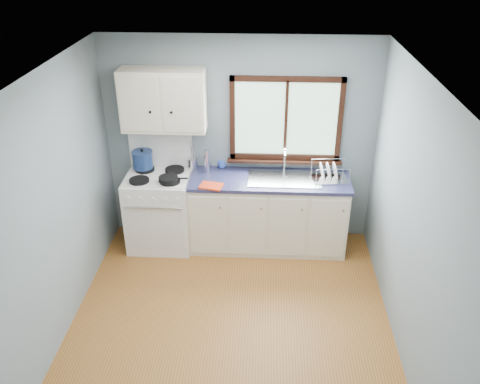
{
  "coord_description": "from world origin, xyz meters",
  "views": [
    {
      "loc": [
        0.3,
        -3.8,
        3.57
      ],
      "look_at": [
        0.05,
        0.9,
        1.05
      ],
      "focal_mm": 38.0,
      "sensor_mm": 36.0,
      "label": 1
    }
  ],
  "objects_px": {
    "sink": "(284,184)",
    "skillet": "(168,179)",
    "stockpot": "(143,159)",
    "thermos": "(207,161)",
    "dish_rack": "(329,175)",
    "utensil_crock": "(193,164)",
    "gas_range": "(160,208)",
    "base_cabinets": "(268,216)"
  },
  "relations": [
    {
      "from": "sink",
      "to": "dish_rack",
      "type": "relative_size",
      "value": 1.93
    },
    {
      "from": "stockpot",
      "to": "thermos",
      "type": "bearing_deg",
      "value": 0.37
    },
    {
      "from": "base_cabinets",
      "to": "utensil_crock",
      "type": "relative_size",
      "value": 5.03
    },
    {
      "from": "base_cabinets",
      "to": "stockpot",
      "type": "bearing_deg",
      "value": 174.87
    },
    {
      "from": "utensil_crock",
      "to": "dish_rack",
      "type": "relative_size",
      "value": 0.84
    },
    {
      "from": "sink",
      "to": "skillet",
      "type": "distance_m",
      "value": 1.34
    },
    {
      "from": "base_cabinets",
      "to": "sink",
      "type": "relative_size",
      "value": 2.2
    },
    {
      "from": "gas_range",
      "to": "skillet",
      "type": "relative_size",
      "value": 3.97
    },
    {
      "from": "base_cabinets",
      "to": "dish_rack",
      "type": "distance_m",
      "value": 0.9
    },
    {
      "from": "thermos",
      "to": "utensil_crock",
      "type": "bearing_deg",
      "value": 160.86
    },
    {
      "from": "thermos",
      "to": "stockpot",
      "type": "bearing_deg",
      "value": -179.63
    },
    {
      "from": "thermos",
      "to": "base_cabinets",
      "type": "bearing_deg",
      "value": -10.7
    },
    {
      "from": "thermos",
      "to": "dish_rack",
      "type": "xyz_separation_m",
      "value": [
        1.44,
        -0.12,
        -0.08
      ]
    },
    {
      "from": "gas_range",
      "to": "thermos",
      "type": "height_order",
      "value": "gas_range"
    },
    {
      "from": "sink",
      "to": "stockpot",
      "type": "xyz_separation_m",
      "value": [
        -1.68,
        0.14,
        0.21
      ]
    },
    {
      "from": "base_cabinets",
      "to": "utensil_crock",
      "type": "distance_m",
      "value": 1.11
    },
    {
      "from": "skillet",
      "to": "stockpot",
      "type": "relative_size",
      "value": 1.23
    },
    {
      "from": "skillet",
      "to": "dish_rack",
      "type": "relative_size",
      "value": 0.79
    },
    {
      "from": "skillet",
      "to": "stockpot",
      "type": "distance_m",
      "value": 0.49
    },
    {
      "from": "dish_rack",
      "to": "skillet",
      "type": "bearing_deg",
      "value": 179.83
    },
    {
      "from": "sink",
      "to": "skillet",
      "type": "bearing_deg",
      "value": -171.92
    },
    {
      "from": "skillet",
      "to": "thermos",
      "type": "height_order",
      "value": "thermos"
    },
    {
      "from": "base_cabinets",
      "to": "utensil_crock",
      "type": "height_order",
      "value": "utensil_crock"
    },
    {
      "from": "utensil_crock",
      "to": "dish_rack",
      "type": "height_order",
      "value": "utensil_crock"
    },
    {
      "from": "thermos",
      "to": "gas_range",
      "type": "bearing_deg",
      "value": -164.31
    },
    {
      "from": "sink",
      "to": "thermos",
      "type": "relative_size",
      "value": 3.01
    },
    {
      "from": "thermos",
      "to": "dish_rack",
      "type": "relative_size",
      "value": 0.64
    },
    {
      "from": "skillet",
      "to": "thermos",
      "type": "xyz_separation_m",
      "value": [
        0.4,
        0.33,
        0.08
      ]
    },
    {
      "from": "sink",
      "to": "stockpot",
      "type": "height_order",
      "value": "sink"
    },
    {
      "from": "base_cabinets",
      "to": "stockpot",
      "type": "height_order",
      "value": "stockpot"
    },
    {
      "from": "base_cabinets",
      "to": "thermos",
      "type": "distance_m",
      "value": 0.99
    },
    {
      "from": "utensil_crock",
      "to": "dish_rack",
      "type": "bearing_deg",
      "value": -6.29
    },
    {
      "from": "stockpot",
      "to": "gas_range",
      "type": "bearing_deg",
      "value": -37.7
    },
    {
      "from": "gas_range",
      "to": "skillet",
      "type": "height_order",
      "value": "gas_range"
    },
    {
      "from": "gas_range",
      "to": "utensil_crock",
      "type": "xyz_separation_m",
      "value": [
        0.39,
        0.22,
        0.5
      ]
    },
    {
      "from": "stockpot",
      "to": "sink",
      "type": "bearing_deg",
      "value": -4.6
    },
    {
      "from": "thermos",
      "to": "dish_rack",
      "type": "height_order",
      "value": "thermos"
    },
    {
      "from": "skillet",
      "to": "gas_range",
      "type": "bearing_deg",
      "value": 128.67
    },
    {
      "from": "gas_range",
      "to": "dish_rack",
      "type": "distance_m",
      "value": 2.06
    },
    {
      "from": "gas_range",
      "to": "thermos",
      "type": "relative_size",
      "value": 4.88
    },
    {
      "from": "utensil_crock",
      "to": "gas_range",
      "type": "bearing_deg",
      "value": -150.6
    },
    {
      "from": "base_cabinets",
      "to": "dish_rack",
      "type": "height_order",
      "value": "dish_rack"
    }
  ]
}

